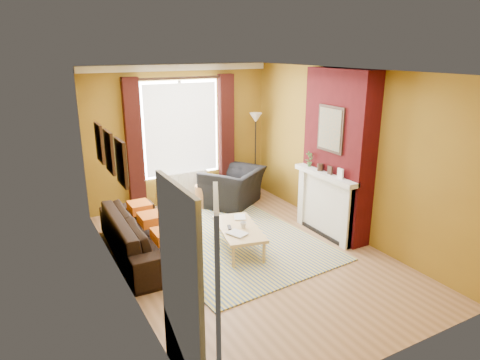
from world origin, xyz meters
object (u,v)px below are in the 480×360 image
at_px(wicker_stool, 204,196).
at_px(coffee_table, 239,230).
at_px(floor_lamp, 256,131).
at_px(sofa, 144,234).
at_px(armchair, 233,187).

bearing_deg(wicker_stool, coffee_table, -98.75).
relative_size(coffee_table, floor_lamp, 0.72).
bearing_deg(coffee_table, floor_lamp, 66.29).
bearing_deg(coffee_table, sofa, 168.85).
distance_m(sofa, wicker_stool, 2.22).
xyz_separation_m(sofa, coffee_table, (1.36, -0.59, 0.01)).
relative_size(sofa, floor_lamp, 1.29).
bearing_deg(floor_lamp, coffee_table, -126.15).
relative_size(sofa, wicker_stool, 5.10).
distance_m(coffee_table, floor_lamp, 2.93).
relative_size(sofa, coffee_table, 1.81).
bearing_deg(armchair, coffee_table, 29.96).
relative_size(wicker_stool, floor_lamp, 0.25).
relative_size(armchair, floor_lamp, 0.65).
xyz_separation_m(sofa, floor_lamp, (2.97, 1.61, 1.08)).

